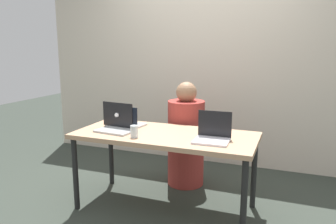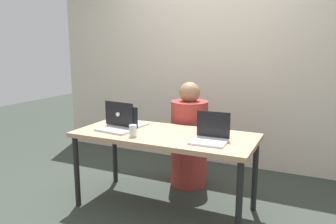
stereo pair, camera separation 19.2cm
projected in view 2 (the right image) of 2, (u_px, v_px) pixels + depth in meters
ground_plane at (165, 207)px, 3.05m from camera, size 12.00×12.00×0.00m
back_wall at (214, 72)px, 4.09m from camera, size 4.50×0.10×2.32m
desk at (165, 140)px, 2.92m from camera, size 1.61×0.72×0.71m
person_at_center at (189, 140)px, 3.49m from camera, size 0.43×0.43×1.11m
laptop_front_right at (210, 135)px, 2.65m from camera, size 0.29×0.28×0.23m
laptop_front_left at (118, 125)px, 3.02m from camera, size 0.36×0.27×0.21m
laptop_back_left at (125, 121)px, 3.17m from camera, size 0.36×0.31×0.25m
water_glass_left at (133, 132)px, 2.79m from camera, size 0.07×0.07×0.10m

